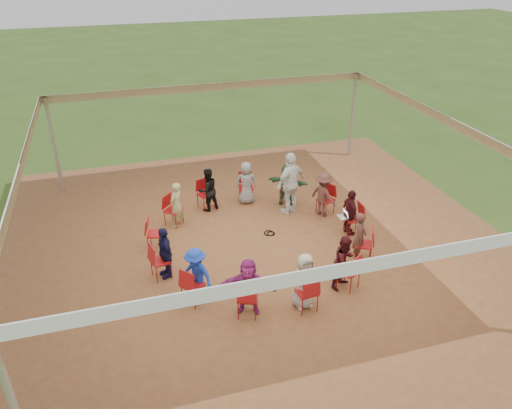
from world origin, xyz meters
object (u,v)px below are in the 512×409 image
object	(u,v)px
chair_0	(354,219)
person_seated_3	(246,183)
person_seated_8	(248,286)
laptop	(344,215)
chair_8	(193,285)
person_seated_6	(165,252)
chair_10	(306,292)
person_seated_7	(196,275)
chair_3	(246,187)
chair_2	(288,189)
person_seated_0	(350,213)
chair_11	(349,271)
person_seated_10	(345,262)
cable_coil	(270,233)
chair_5	(173,210)
person_seated_1	(323,195)
standing_person	(291,183)
person_seated_5	(176,205)
person_seated_11	(360,237)
chair_6	(156,234)
chair_9	(248,298)
chair_1	(326,200)
chair_12	(364,244)
person_seated_4	(208,190)
person_seated_9	(304,281)
person_seated_2	(287,185)
chair_4	(206,195)

from	to	relation	value
chair_0	person_seated_3	distance (m)	3.41
person_seated_8	laptop	xyz separation A→B (m)	(3.29, 2.27, -0.04)
chair_8	person_seated_6	world-z (taller)	person_seated_6
chair_10	person_seated_7	world-z (taller)	person_seated_7
chair_3	person_seated_7	xyz separation A→B (m)	(-2.30, -4.22, 0.21)
chair_2	chair_10	xyz separation A→B (m)	(-1.29, -4.74, 0.00)
person_seated_0	person_seated_7	size ratio (longest dim) A/B	1.00
chair_11	chair_3	bearing A→B (deg)	69.23
person_seated_10	cable_coil	size ratio (longest dim) A/B	3.52
person_seated_0	cable_coil	distance (m)	2.22
chair_5	person_seated_10	distance (m)	5.10
person_seated_10	chair_2	bearing A→B (deg)	54.46
person_seated_1	chair_2	bearing A→B (deg)	8.43
standing_person	chair_10	bearing A→B (deg)	47.61
person_seated_1	person_seated_6	distance (m)	4.98
person_seated_5	standing_person	xyz separation A→B (m)	(3.24, -0.18, 0.28)
person_seated_11	chair_6	bearing A→B (deg)	97.09
chair_10	person_seated_6	xyz separation A→B (m)	(-2.70, 2.08, 0.21)
person_seated_11	chair_2	bearing A→B (deg)	40.03
chair_9	chair_11	bearing A→B (deg)	27.69
person_seated_10	standing_person	distance (m)	3.64
chair_1	chair_12	xyz separation A→B (m)	(-0.06, -2.44, 0.00)
person_seated_4	cable_coil	world-z (taller)	person_seated_4
standing_person	person_seated_5	bearing A→B (deg)	-30.09
chair_11	person_seated_1	size ratio (longest dim) A/B	0.69
person_seated_4	chair_9	bearing A→B (deg)	68.72
person_seated_6	person_seated_8	xyz separation A→B (m)	(1.50, -1.78, 0.00)
chair_0	chair_10	distance (m)	3.49
chair_10	person_seated_0	world-z (taller)	person_seated_0
chair_5	chair_11	distance (m)	5.22
chair_1	person_seated_9	xyz separation A→B (m)	(-2.12, -3.66, 0.21)
chair_2	chair_8	distance (m)	5.22
person_seated_6	person_seated_11	world-z (taller)	same
person_seated_3	person_seated_8	world-z (taller)	same
person_seated_0	chair_1	bearing A→B (deg)	8.43
chair_11	person_seated_4	xyz separation A→B (m)	(-2.27, 4.57, 0.21)
person_seated_0	cable_coil	xyz separation A→B (m)	(-2.04, 0.60, -0.64)
person_seated_1	person_seated_8	bearing A→B (deg)	110.77
chair_10	chair_6	bearing A→B (deg)	124.62
person_seated_5	person_seated_10	xyz separation A→B (m)	(3.21, -3.81, 0.00)
chair_6	person_seated_2	size ratio (longest dim) A/B	0.69
chair_4	person_seated_0	world-z (taller)	person_seated_0
chair_2	chair_8	size ratio (longest dim) A/B	1.00
person_seated_2	person_seated_9	xyz separation A→B (m)	(-1.23, -4.53, 0.00)
chair_5	person_seated_4	world-z (taller)	person_seated_4
person_seated_10	chair_0	bearing A→B (deg)	25.14
chair_3	person_seated_4	distance (m)	1.25
chair_5	person_seated_6	distance (m)	2.40
person_seated_1	person_seated_5	xyz separation A→B (m)	(-4.09, 0.60, 0.00)
person_seated_3	chair_2	bearing A→B (deg)	171.57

